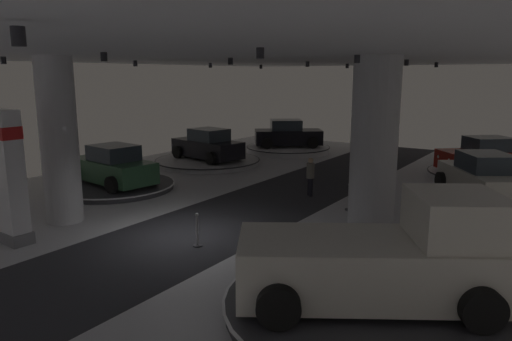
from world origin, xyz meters
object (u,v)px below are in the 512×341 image
display_car_far_left (208,146)px  visitor_walking_near (310,174)px  column_right (374,142)px  pickup_truck_near_right (384,258)px  display_car_deep_right (485,156)px  column_left (59,141)px  display_car_mid_left (113,167)px  display_platform_near_right (366,306)px  display_platform_deep_left (288,149)px  display_platform_mid_left (114,186)px  brand_sign_pylon (7,175)px  display_car_far_right (483,178)px  display_car_deep_left (288,135)px  display_platform_deep_right (483,174)px  display_platform_far_right (480,202)px  display_platform_far_left (208,161)px

display_car_far_left → visitor_walking_near: 8.63m
column_right → visitor_walking_near: (-3.41, 2.21, -1.84)m
pickup_truck_near_right → display_car_deep_right: bearing=91.9°
column_left → display_car_mid_left: column_left is taller
display_platform_near_right → display_platform_deep_left: (-11.97, 17.40, 0.05)m
display_platform_mid_left → display_car_mid_left: display_car_mid_left is taller
brand_sign_pylon → display_platform_mid_left: 7.03m
display_car_far_right → visitor_walking_near: bearing=-161.8°
display_car_deep_left → display_car_far_right: bearing=-30.0°
display_car_deep_right → visitor_walking_near: bearing=-123.7°
column_left → visitor_walking_near: 9.54m
display_car_far_right → display_platform_deep_left: size_ratio=0.84×
display_car_mid_left → visitor_walking_near: (7.62, 3.70, -0.10)m
column_right → pickup_truck_near_right: size_ratio=0.98×
display_car_far_right → brand_sign_pylon: bearing=-132.6°
column_left → display_platform_near_right: bearing=-2.3°
column_right → display_platform_mid_left: size_ratio=1.05×
display_platform_deep_right → display_platform_near_right: (0.27, -16.04, 0.01)m
display_platform_mid_left → display_car_far_left: display_car_far_left is taller
display_platform_deep_left → display_car_mid_left: display_car_mid_left is taller
column_left → display_platform_near_right: column_left is taller
column_left → display_platform_near_right: (10.89, -0.43, -2.59)m
display_platform_deep_left → display_car_far_left: size_ratio=1.20×
column_left → display_car_mid_left: bearing=119.8°
pickup_truck_near_right → display_platform_far_right: 10.04m
display_platform_deep_right → display_car_far_right: (0.85, -5.91, 1.00)m
display_platform_mid_left → display_car_mid_left: 0.87m
column_left → display_car_mid_left: size_ratio=1.25×
column_right → display_car_deep_right: 10.47m
display_platform_deep_right → column_right: bearing=-100.4°
brand_sign_pylon → display_car_far_right: bearing=47.4°
column_left → display_platform_far_right: size_ratio=1.22×
display_car_far_right → visitor_walking_near: (-6.12, -2.02, -0.24)m
display_platform_far_right → display_platform_far_left: display_platform_far_right is taller
display_platform_far_left → visitor_walking_near: bearing=-21.6°
column_right → column_left: bearing=-148.0°
display_platform_deep_left → pickup_truck_near_right: bearing=-54.6°
display_platform_near_right → display_platform_far_right: display_platform_far_right is taller
display_car_deep_left → display_platform_far_left: display_car_deep_left is taller
display_platform_deep_right → display_platform_far_left: (-13.33, -4.74, 0.01)m
display_platform_deep_right → display_car_deep_right: display_car_deep_right is taller
display_platform_mid_left → visitor_walking_near: size_ratio=3.30×
display_car_mid_left → display_platform_far_left: 6.96m
display_car_deep_left → display_platform_mid_left: (-1.21, -12.97, -1.00)m
display_car_mid_left → display_car_far_left: 6.90m
display_car_far_right → display_car_deep_left: (-12.57, 7.26, -0.00)m
display_car_deep_left → display_car_far_left: size_ratio=1.00×
display_platform_deep_right → display_platform_deep_left: bearing=173.3°
display_platform_far_right → display_car_deep_left: bearing=150.1°
column_right → display_car_far_right: size_ratio=1.22×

